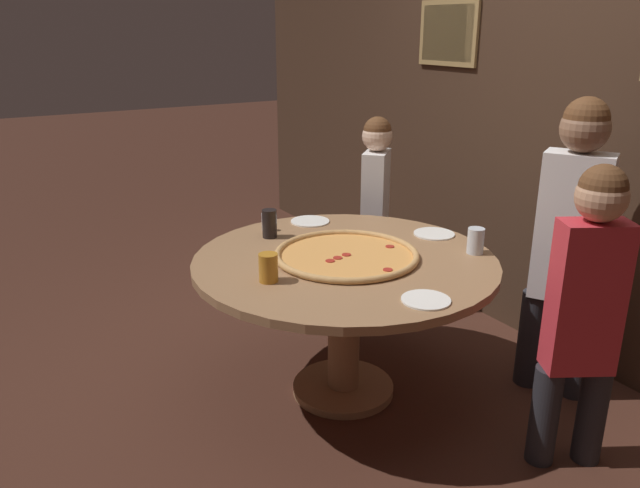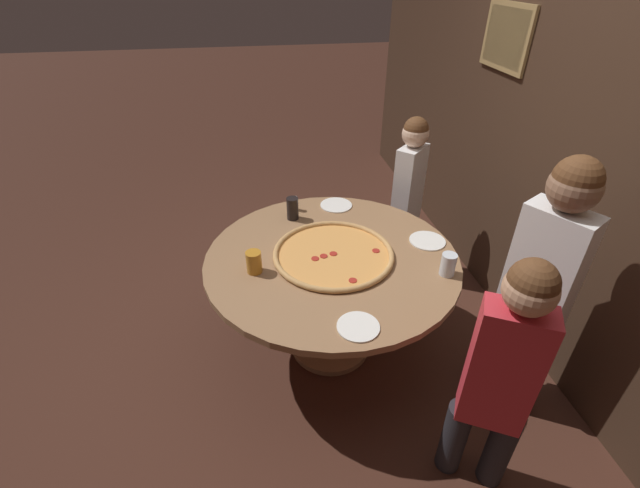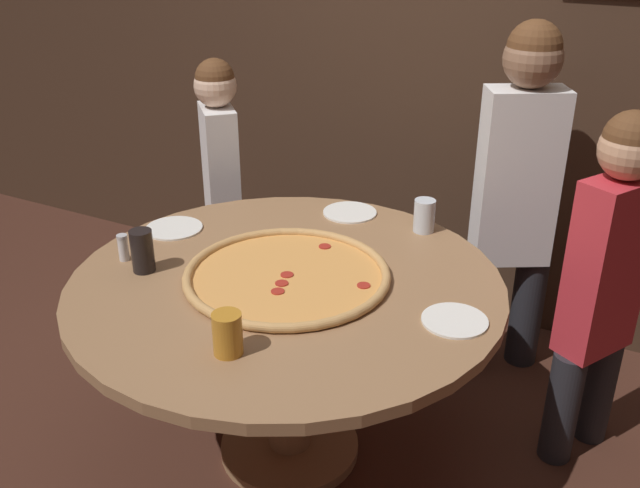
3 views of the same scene
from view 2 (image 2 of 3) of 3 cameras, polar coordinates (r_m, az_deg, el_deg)
name	(u,v)px [view 2 (image 2 of 3)]	position (r m, az deg, el deg)	size (l,w,h in m)	color
ground_plane	(330,345)	(2.96, 1.36, -13.33)	(24.00, 24.00, 0.00)	#422319
back_wall	(571,148)	(2.78, 30.46, 11.01)	(6.40, 0.08, 2.60)	#3D281C
dining_table	(331,275)	(2.56, 1.54, -4.21)	(1.47, 1.47, 0.74)	#936B47
giant_pizza	(333,254)	(2.46, 1.81, -1.36)	(0.70, 0.70, 0.03)	#E0994C
drink_cup_near_left	(254,262)	(2.34, -8.80, -2.39)	(0.08, 0.08, 0.13)	#BC7A23
drink_cup_near_right	(293,208)	(2.80, -3.68, 4.75)	(0.08, 0.08, 0.15)	black
drink_cup_far_right	(448,264)	(2.40, 16.71, -2.63)	(0.08, 0.08, 0.13)	silver
white_plate_left_side	(358,327)	(2.03, 5.12, -10.91)	(0.20, 0.20, 0.01)	white
white_plate_right_side	(336,205)	(2.98, 2.17, 5.20)	(0.22, 0.22, 0.01)	white
white_plate_beside_cup	(427,241)	(2.68, 14.13, 0.42)	(0.22, 0.22, 0.01)	white
condiment_shaker	(295,203)	(2.91, -3.36, 5.43)	(0.04, 0.04, 0.10)	silver
diner_centre_back	(408,189)	(3.33, 11.71, 7.19)	(0.30, 0.31, 1.27)	#232328
diner_far_right	(540,280)	(2.38, 27.33, -4.29)	(0.39, 0.30, 1.50)	#232328
diner_far_left	(501,373)	(1.99, 22.99, -15.50)	(0.26, 0.34, 1.31)	#232328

